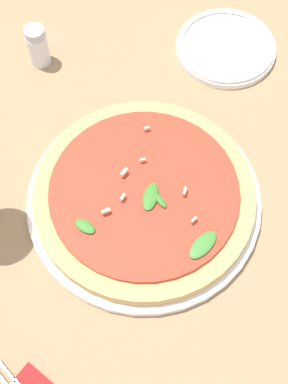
{
  "coord_description": "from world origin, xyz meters",
  "views": [
    {
      "loc": [
        -0.18,
        0.21,
        0.65
      ],
      "look_at": [
        0.02,
        -0.04,
        0.03
      ],
      "focal_mm": 50.0,
      "sensor_mm": 36.0,
      "label": 1
    }
  ],
  "objects": [
    {
      "name": "ground_plane",
      "position": [
        0.0,
        0.0,
        0.0
      ],
      "size": [
        6.0,
        6.0,
        0.0
      ],
      "primitive_type": "plane",
      "color": "#9E7A56"
    },
    {
      "name": "pizza_arugula_main",
      "position": [
        0.02,
        -0.04,
        0.02
      ],
      "size": [
        0.31,
        0.31,
        0.05
      ],
      "color": "white",
      "rests_on": "ground_plane"
    },
    {
      "name": "shaker_pepper",
      "position": [
        0.3,
        -0.13,
        0.03
      ],
      "size": [
        0.03,
        0.03,
        0.07
      ],
      "color": "silver",
      "rests_on": "ground_plane"
    },
    {
      "name": "side_plate_white",
      "position": [
        0.08,
        -0.33,
        0.01
      ],
      "size": [
        0.16,
        0.16,
        0.02
      ],
      "color": "white",
      "rests_on": "ground_plane"
    }
  ]
}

